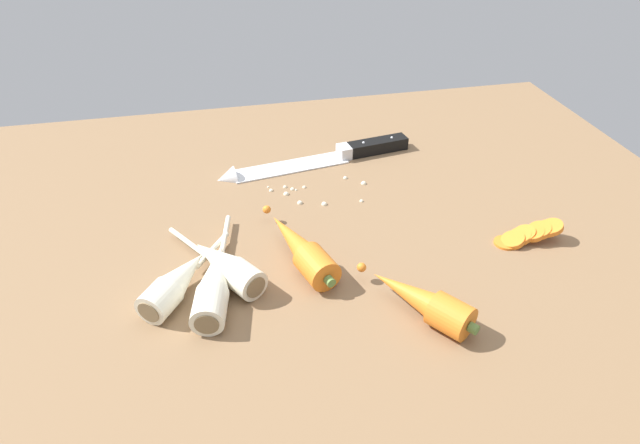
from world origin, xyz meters
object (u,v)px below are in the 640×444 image
object	(u,v)px
whole_carrot	(301,248)
parsnip_mid_left	(215,281)
chefs_knife	(313,160)
whole_carrot_second	(423,301)
carrot_slice_stack	(529,234)
parsnip_mid_right	(225,265)
parsnip_front	(177,282)

from	to	relation	value
whole_carrot	parsnip_mid_left	world-z (taller)	whole_carrot
chefs_knife	whole_carrot_second	bearing A→B (deg)	-82.50
parsnip_mid_left	carrot_slice_stack	world-z (taller)	parsnip_mid_left
whole_carrot_second	parsnip_mid_left	xyz separation A→B (cm)	(-23.58, 8.71, -0.12)
parsnip_mid_left	carrot_slice_stack	distance (cm)	43.40
whole_carrot	parsnip_mid_left	size ratio (longest dim) A/B	0.83
chefs_knife	parsnip_mid_left	bearing A→B (deg)	-121.62
parsnip_mid_left	whole_carrot	bearing A→B (deg)	19.81
whole_carrot	parsnip_mid_right	xyz separation A→B (cm)	(-10.01, -1.23, -0.12)
parsnip_mid_right	whole_carrot	bearing A→B (deg)	7.01
whole_carrot_second	parsnip_front	size ratio (longest dim) A/B	0.89
parsnip_mid_left	carrot_slice_stack	bearing A→B (deg)	2.26
chefs_knife	parsnip_front	size ratio (longest dim) A/B	2.20
whole_carrot	carrot_slice_stack	size ratio (longest dim) A/B	1.92
parsnip_front	carrot_slice_stack	xyz separation A→B (cm)	(47.86, 0.79, -0.79)
chefs_knife	carrot_slice_stack	bearing A→B (deg)	-48.69
whole_carrot_second	carrot_slice_stack	size ratio (longest dim) A/B	1.45
whole_carrot	carrot_slice_stack	world-z (taller)	whole_carrot
whole_carrot_second	parsnip_mid_left	bearing A→B (deg)	159.73
whole_carrot	whole_carrot_second	bearing A→B (deg)	-46.68
chefs_knife	whole_carrot_second	xyz separation A→B (cm)	(5.10, -38.73, 1.45)
chefs_knife	parsnip_mid_right	bearing A→B (deg)	-122.12
chefs_knife	parsnip_mid_right	world-z (taller)	parsnip_mid_right
whole_carrot	whole_carrot_second	xyz separation A→B (cm)	(12.11, -12.84, 0.00)
whole_carrot_second	carrot_slice_stack	bearing A→B (deg)	27.77
chefs_knife	carrot_slice_stack	distance (cm)	37.69
chefs_knife	carrot_slice_stack	xyz separation A→B (cm)	(24.88, -28.31, 0.54)
parsnip_mid_left	parsnip_front	bearing A→B (deg)	168.46
whole_carrot	carrot_slice_stack	distance (cm)	32.00
parsnip_front	carrot_slice_stack	size ratio (longest dim) A/B	1.64
whole_carrot_second	parsnip_front	distance (cm)	29.69
parsnip_front	parsnip_mid_left	bearing A→B (deg)	-11.54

